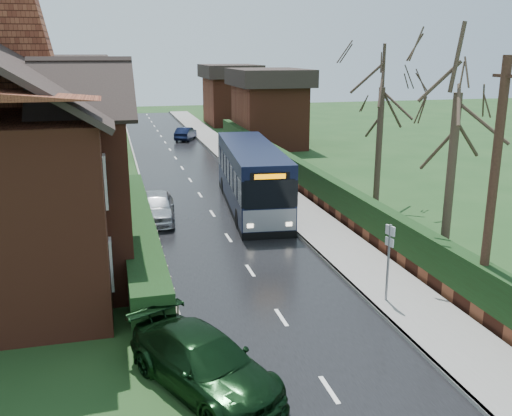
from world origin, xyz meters
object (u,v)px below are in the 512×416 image
object	(u,v)px
bus	(252,178)
car_green	(204,363)
telegraph_pole	(492,194)
bus_stop_sign	(389,252)
car_silver	(157,207)

from	to	relation	value
bus	car_green	size ratio (longest dim) A/B	2.29
bus	telegraph_pole	distance (m)	14.85
telegraph_pole	bus	bearing A→B (deg)	103.50
bus_stop_sign	car_silver	bearing A→B (deg)	107.01
car_silver	telegraph_pole	xyz separation A→B (m)	(8.60, -13.00, 3.24)
bus	bus_stop_sign	distance (m)	12.55
car_green	bus_stop_sign	xyz separation A→B (m)	(6.48, 3.30, 1.08)
car_silver	car_green	xyz separation A→B (m)	(-0.10, -14.56, -0.03)
car_green	telegraph_pole	xyz separation A→B (m)	(8.70, 1.56, 3.27)
bus	car_green	world-z (taller)	bus
bus	bus_stop_sign	bearing A→B (deg)	-78.16
bus	car_green	bearing A→B (deg)	-102.41
bus	car_green	xyz separation A→B (m)	(-5.10, -15.77, -0.92)
car_green	bus_stop_sign	world-z (taller)	bus_stop_sign
bus_stop_sign	telegraph_pole	world-z (taller)	telegraph_pole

